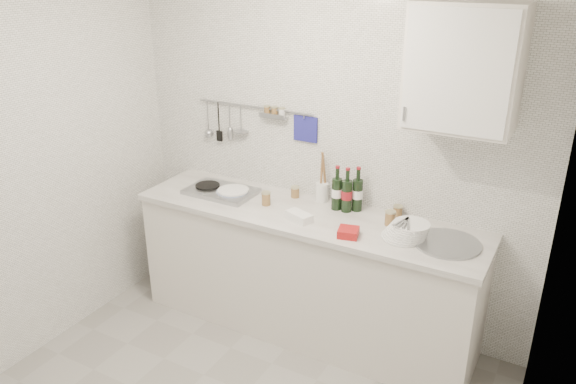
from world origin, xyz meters
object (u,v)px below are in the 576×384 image
at_px(plate_stack_hob, 232,193).
at_px(plate_stack_sink, 407,231).
at_px(wall_cabinet, 464,68).
at_px(wine_bottles, 347,189).
at_px(utensil_crock, 322,190).

distance_m(plate_stack_hob, plate_stack_sink, 1.31).
relative_size(wall_cabinet, plate_stack_hob, 2.79).
xyz_separation_m(wall_cabinet, wine_bottles, (-0.68, 0.05, -0.87)).
height_order(wall_cabinet, wine_bottles, wall_cabinet).
xyz_separation_m(plate_stack_sink, wine_bottles, (-0.49, 0.20, 0.11)).
distance_m(wall_cabinet, plate_stack_sink, 1.01).
height_order(wall_cabinet, plate_stack_hob, wall_cabinet).
xyz_separation_m(wall_cabinet, utensil_crock, (-0.89, 0.11, -0.94)).
relative_size(plate_stack_hob, plate_stack_sink, 0.88).
bearing_deg(plate_stack_hob, utensil_crock, 20.27).
bearing_deg(plate_stack_sink, plate_stack_hob, 178.66).
xyz_separation_m(plate_stack_hob, wine_bottles, (0.82, 0.17, 0.13)).
bearing_deg(utensil_crock, plate_stack_hob, -159.73).
relative_size(wall_cabinet, wine_bottles, 2.26).
bearing_deg(wine_bottles, utensil_crock, 164.96).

